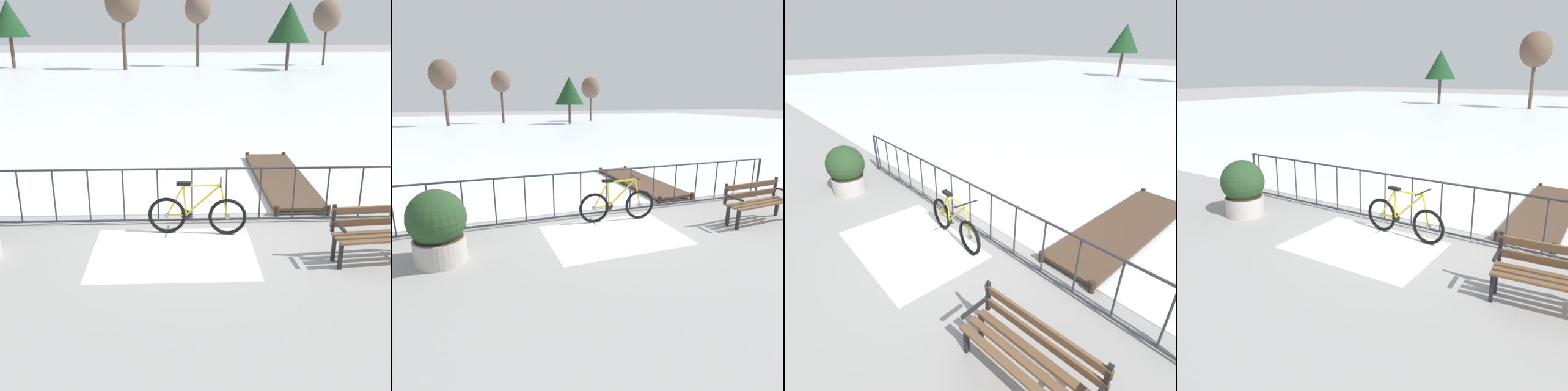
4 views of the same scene
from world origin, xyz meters
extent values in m
plane|color=gray|center=(0.00, 0.00, 0.00)|extent=(160.00, 160.00, 0.00)
cube|color=silver|center=(0.00, 28.40, 0.01)|extent=(80.00, 56.00, 0.03)
cube|color=white|center=(-0.34, -1.20, 0.00)|extent=(2.61, 1.87, 0.01)
cylinder|color=#2D2D33|center=(0.00, 0.00, 1.05)|extent=(9.00, 0.04, 0.04)
cylinder|color=#2D2D33|center=(0.00, 0.00, 0.08)|extent=(9.00, 0.04, 0.04)
cylinder|color=#2D2D33|center=(4.50, 0.00, 0.53)|extent=(0.06, 0.06, 1.05)
cylinder|color=#2D2D33|center=(-4.32, 0.00, 0.57)|extent=(0.03, 0.03, 0.97)
cylinder|color=#2D2D33|center=(-3.70, 0.00, 0.57)|extent=(0.03, 0.03, 0.97)
cylinder|color=#2D2D33|center=(-3.09, 0.00, 0.57)|extent=(0.03, 0.03, 0.97)
cylinder|color=#2D2D33|center=(-2.47, 0.00, 0.57)|extent=(0.03, 0.03, 0.97)
cylinder|color=#2D2D33|center=(-1.85, 0.00, 0.57)|extent=(0.03, 0.03, 0.97)
cylinder|color=#2D2D33|center=(-1.23, 0.00, 0.57)|extent=(0.03, 0.03, 0.97)
cylinder|color=#2D2D33|center=(-0.62, 0.00, 0.57)|extent=(0.03, 0.03, 0.97)
cylinder|color=#2D2D33|center=(0.00, 0.00, 0.57)|extent=(0.03, 0.03, 0.97)
cylinder|color=#2D2D33|center=(0.62, 0.00, 0.57)|extent=(0.03, 0.03, 0.97)
cylinder|color=#2D2D33|center=(1.23, 0.00, 0.57)|extent=(0.03, 0.03, 0.97)
cylinder|color=#2D2D33|center=(1.85, 0.00, 0.57)|extent=(0.03, 0.03, 0.97)
cylinder|color=#2D2D33|center=(2.47, 0.00, 0.57)|extent=(0.03, 0.03, 0.97)
cylinder|color=#2D2D33|center=(3.09, 0.00, 0.57)|extent=(0.03, 0.03, 0.97)
cylinder|color=#2D2D33|center=(3.70, 0.00, 0.57)|extent=(0.03, 0.03, 0.97)
cylinder|color=#2D2D33|center=(4.32, 0.00, 0.57)|extent=(0.03, 0.03, 0.97)
torus|color=black|center=(-0.45, -0.40, 0.33)|extent=(0.66, 0.12, 0.66)
cylinder|color=gray|center=(-0.45, -0.40, 0.33)|extent=(0.08, 0.07, 0.08)
torus|color=black|center=(0.60, -0.50, 0.33)|extent=(0.66, 0.12, 0.66)
cylinder|color=gray|center=(0.60, -0.50, 0.33)|extent=(0.08, 0.07, 0.08)
cylinder|color=yellow|center=(-0.14, -0.43, 0.62)|extent=(0.08, 0.04, 0.53)
cylinder|color=yellow|center=(0.18, -0.46, 0.63)|extent=(0.61, 0.10, 0.59)
cylinder|color=yellow|center=(0.16, -0.46, 0.90)|extent=(0.63, 0.10, 0.07)
cylinder|color=yellow|center=(-0.28, -0.41, 0.34)|extent=(0.34, 0.06, 0.05)
cylinder|color=yellow|center=(-0.30, -0.41, 0.61)|extent=(0.32, 0.06, 0.56)
cylinder|color=yellow|center=(0.53, -0.49, 0.62)|extent=(0.16, 0.05, 0.59)
cube|color=black|center=(-0.16, -0.43, 0.92)|extent=(0.25, 0.12, 0.05)
cylinder|color=black|center=(0.47, -0.49, 0.96)|extent=(0.08, 0.52, 0.03)
cylinder|color=black|center=(-0.12, -0.43, 0.35)|extent=(0.18, 0.04, 0.18)
cube|color=brown|center=(2.89, -1.46, 0.44)|extent=(1.60, 0.23, 0.04)
cube|color=brown|center=(2.90, -1.61, 0.44)|extent=(1.60, 0.23, 0.04)
cube|color=brown|center=(2.91, -1.77, 0.44)|extent=(1.60, 0.23, 0.04)
cube|color=brown|center=(2.88, -1.36, 0.58)|extent=(1.60, 0.18, 0.12)
cube|color=brown|center=(2.88, -1.36, 0.78)|extent=(1.60, 0.18, 0.12)
cube|color=black|center=(3.65, -1.42, 0.22)|extent=(0.05, 0.06, 0.44)
cube|color=black|center=(3.64, -1.30, 0.67)|extent=(0.05, 0.05, 0.45)
cube|color=black|center=(2.15, -1.80, 0.22)|extent=(0.05, 0.06, 0.44)
cube|color=black|center=(2.13, -1.54, 0.22)|extent=(0.05, 0.06, 0.44)
cube|color=black|center=(2.12, -1.42, 0.67)|extent=(0.05, 0.05, 0.45)
cube|color=black|center=(2.14, -1.67, 0.64)|extent=(0.07, 0.40, 0.04)
cylinder|color=#ADA8A0|center=(-3.47, -1.23, 0.21)|extent=(0.82, 0.82, 0.41)
cylinder|color=#38281E|center=(-3.47, -1.23, 0.42)|extent=(0.75, 0.75, 0.02)
sphere|color=#264223|center=(-3.47, -1.23, 0.76)|extent=(0.92, 0.92, 0.92)
cube|color=#4C3828|center=(2.12, 2.30, 0.12)|extent=(1.10, 4.00, 0.06)
cylinder|color=#35271C|center=(1.62, 0.30, 0.10)|extent=(0.10, 0.10, 0.20)
cylinder|color=#35271C|center=(2.61, 0.30, 0.10)|extent=(0.10, 0.10, 0.20)
cylinder|color=#35271C|center=(1.62, 4.30, 0.10)|extent=(0.10, 0.10, 0.20)
cylinder|color=#35271C|center=(2.61, 4.30, 0.10)|extent=(0.10, 0.10, 0.20)
cylinder|color=brown|center=(12.67, 34.85, 1.72)|extent=(0.21, 0.21, 3.44)
ellipsoid|color=brown|center=(12.67, 34.85, 4.15)|extent=(2.37, 2.37, 2.61)
cylinder|color=brown|center=(8.37, 30.12, 1.77)|extent=(0.26, 0.26, 3.55)
cone|color=#193D1E|center=(8.37, 30.12, 3.61)|extent=(3.23, 3.23, 2.96)
cylinder|color=brown|center=(1.50, 34.17, 2.02)|extent=(0.27, 0.27, 4.03)
ellipsoid|color=brown|center=(1.50, 34.17, 4.68)|extent=(2.18, 2.18, 2.40)
cylinder|color=brown|center=(-4.43, 31.28, 2.11)|extent=(0.32, 0.32, 4.22)
ellipsoid|color=brown|center=(-4.43, 31.28, 5.02)|extent=(2.67, 2.67, 2.94)
camera|label=1|loc=(-0.23, -7.99, 3.46)|focal=43.28mm
camera|label=2|loc=(-2.92, -6.76, 2.56)|focal=30.64mm
camera|label=3|loc=(4.22, -3.35, 3.49)|focal=28.12mm
camera|label=4|loc=(3.38, -6.69, 2.97)|focal=36.58mm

